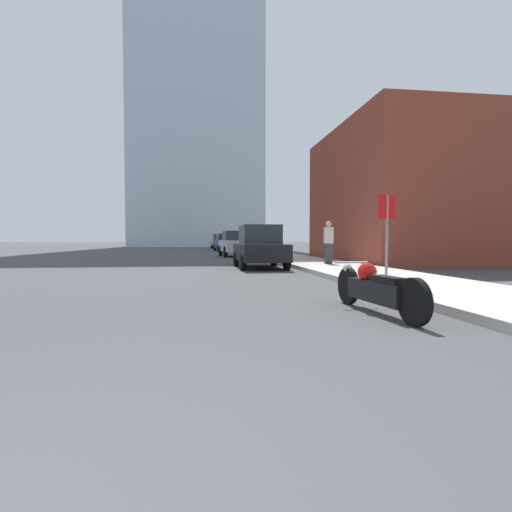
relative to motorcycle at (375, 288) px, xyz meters
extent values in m
cube|color=#B2ADA3|center=(2.45, 35.34, -0.31)|extent=(2.98, 240.00, 0.15)
cube|color=brown|center=(9.48, 13.59, 3.02)|extent=(10.66, 10.14, 6.80)
cube|color=silver|center=(-3.19, 67.32, 33.66)|extent=(21.45, 21.45, 68.10)
cylinder|color=black|center=(-0.09, 0.90, -0.06)|extent=(0.16, 0.65, 0.64)
cylinder|color=black|center=(0.10, -0.97, -0.06)|extent=(0.16, 0.65, 0.64)
cube|color=black|center=(0.00, -0.03, -0.05)|extent=(0.38, 1.44, 0.32)
sphere|color=red|center=(-0.03, 0.25, 0.23)|extent=(0.31, 0.31, 0.31)
cube|color=black|center=(0.03, -0.34, 0.17)|extent=(0.28, 0.67, 0.10)
sphere|color=silver|center=(-0.09, 0.93, 0.25)|extent=(0.16, 0.16, 0.16)
cylinder|color=silver|center=(-0.08, 0.80, 0.36)|extent=(0.62, 0.10, 0.04)
cube|color=black|center=(-0.31, 10.03, 0.25)|extent=(1.80, 4.01, 0.65)
cube|color=#23282D|center=(-0.31, 10.03, 0.96)|extent=(1.51, 1.94, 0.76)
cylinder|color=black|center=(-1.16, 11.25, -0.07)|extent=(0.21, 0.62, 0.62)
cylinder|color=black|center=(0.49, 11.27, -0.07)|extent=(0.21, 0.62, 0.62)
cylinder|color=black|center=(-1.12, 8.78, -0.07)|extent=(0.21, 0.62, 0.62)
cylinder|color=black|center=(0.53, 8.81, -0.07)|extent=(0.21, 0.62, 0.62)
cube|color=#BCBCC1|center=(-0.37, 21.14, 0.35)|extent=(2.02, 4.34, 0.75)
cube|color=#23282D|center=(-0.37, 21.14, 1.03)|extent=(1.60, 2.13, 0.62)
cylinder|color=black|center=(-1.28, 22.39, -0.03)|extent=(0.25, 0.72, 0.71)
cylinder|color=black|center=(0.34, 22.51, -0.03)|extent=(0.25, 0.72, 0.71)
cylinder|color=black|center=(-1.09, 19.77, -0.03)|extent=(0.25, 0.72, 0.71)
cylinder|color=black|center=(0.53, 19.90, -0.03)|extent=(0.25, 0.72, 0.71)
cube|color=#1E3899|center=(-0.29, 33.83, 0.33)|extent=(2.13, 4.58, 0.76)
cube|color=#23282D|center=(-0.29, 33.83, 1.03)|extent=(1.67, 2.25, 0.64)
cylinder|color=black|center=(-1.23, 35.13, -0.05)|extent=(0.26, 0.68, 0.67)
cylinder|color=black|center=(0.43, 35.27, -0.05)|extent=(0.26, 0.68, 0.67)
cylinder|color=black|center=(-1.01, 32.39, -0.05)|extent=(0.26, 0.68, 0.67)
cylinder|color=black|center=(0.66, 32.52, -0.05)|extent=(0.26, 0.68, 0.67)
cube|color=gold|center=(-0.27, 45.13, 0.35)|extent=(2.11, 4.12, 0.76)
cube|color=#23282D|center=(-0.27, 45.13, 1.10)|extent=(1.69, 2.03, 0.73)
cylinder|color=black|center=(-1.22, 46.31, -0.03)|extent=(0.25, 0.72, 0.71)
cylinder|color=black|center=(0.52, 46.43, -0.03)|extent=(0.25, 0.72, 0.71)
cylinder|color=black|center=(-1.05, 43.83, -0.03)|extent=(0.25, 0.72, 0.71)
cylinder|color=black|center=(0.69, 43.95, -0.03)|extent=(0.25, 0.72, 0.71)
cylinder|color=slate|center=(2.07, 3.86, 0.83)|extent=(0.07, 0.07, 2.12)
cube|color=red|center=(2.07, 3.86, 1.59)|extent=(0.57, 0.26, 0.60)
cube|color=#38383D|center=(2.51, 9.90, 0.18)|extent=(0.29, 0.20, 0.84)
cube|color=beige|center=(2.51, 9.90, 0.93)|extent=(0.36, 0.20, 0.66)
sphere|color=tan|center=(2.51, 9.90, 1.39)|extent=(0.24, 0.24, 0.24)
camera|label=1|loc=(-2.67, -5.82, 0.75)|focal=28.00mm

